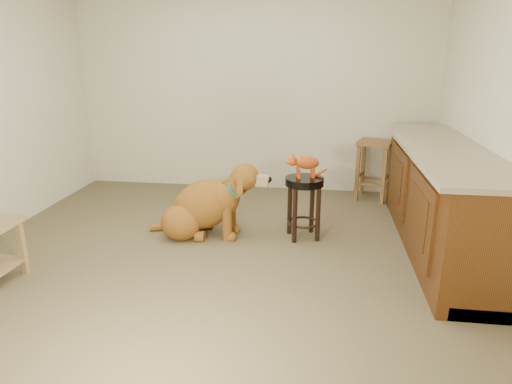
# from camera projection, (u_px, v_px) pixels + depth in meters

# --- Properties ---
(floor) EXTENTS (4.50, 4.00, 0.01)m
(floor) POSITION_uv_depth(u_px,v_px,m) (224.00, 248.00, 4.19)
(floor) COLOR brown
(floor) RESTS_ON ground
(room_shell) EXTENTS (4.54, 4.04, 2.62)m
(room_shell) POSITION_uv_depth(u_px,v_px,m) (219.00, 59.00, 3.69)
(room_shell) COLOR beige
(room_shell) RESTS_ON ground
(cabinet_run) EXTENTS (0.70, 2.56, 0.94)m
(cabinet_run) POSITION_uv_depth(u_px,v_px,m) (442.00, 202.00, 4.08)
(cabinet_run) COLOR #43230C
(cabinet_run) RESTS_ON ground
(padded_stool) EXTENTS (0.38, 0.38, 0.60)m
(padded_stool) POSITION_uv_depth(u_px,v_px,m) (304.00, 195.00, 4.32)
(padded_stool) COLOR black
(padded_stool) RESTS_ON ground
(wood_stool) EXTENTS (0.48, 0.48, 0.72)m
(wood_stool) POSITION_uv_depth(u_px,v_px,m) (373.00, 169.00, 5.49)
(wood_stool) COLOR brown
(wood_stool) RESTS_ON ground
(golden_retriever) EXTENTS (1.24, 0.61, 0.79)m
(golden_retriever) POSITION_uv_depth(u_px,v_px,m) (205.00, 206.00, 4.42)
(golden_retriever) COLOR brown
(golden_retriever) RESTS_ON ground
(tabby_kitten) EXTENTS (0.38, 0.24, 0.26)m
(tabby_kitten) POSITION_uv_depth(u_px,v_px,m) (304.00, 163.00, 4.22)
(tabby_kitten) COLOR #9C3B0F
(tabby_kitten) RESTS_ON padded_stool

